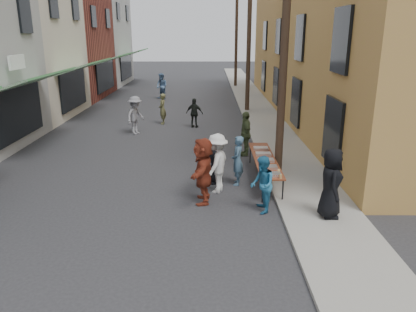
{
  "coord_description": "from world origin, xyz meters",
  "views": [
    {
      "loc": [
        1.98,
        -10.04,
        4.75
      ],
      "look_at": [
        1.93,
        1.22,
        1.3
      ],
      "focal_mm": 35.0,
      "sensor_mm": 36.0,
      "label": 1
    }
  ],
  "objects_px": {
    "utility_pole_near": "(285,40)",
    "catering_tray_sausage": "(272,174)",
    "guest_front_c": "(262,185)",
    "utility_pole_far": "(236,35)",
    "guest_front_a": "(216,159)",
    "utility_pole_mid": "(249,36)",
    "serving_table": "(265,160)",
    "server": "(331,183)"
  },
  "relations": [
    {
      "from": "utility_pole_near",
      "to": "guest_front_a",
      "type": "xyz_separation_m",
      "value": [
        -2.13,
        -0.52,
        -3.71
      ]
    },
    {
      "from": "utility_pole_far",
      "to": "serving_table",
      "type": "distance_m",
      "value": 24.57
    },
    {
      "from": "utility_pole_mid",
      "to": "utility_pole_near",
      "type": "bearing_deg",
      "value": -90.0
    },
    {
      "from": "utility_pole_mid",
      "to": "catering_tray_sausage",
      "type": "xyz_separation_m",
      "value": [
        -0.5,
        -13.92,
        -3.71
      ]
    },
    {
      "from": "utility_pole_near",
      "to": "guest_front_c",
      "type": "height_order",
      "value": "utility_pole_near"
    },
    {
      "from": "utility_pole_mid",
      "to": "utility_pole_far",
      "type": "height_order",
      "value": "same"
    },
    {
      "from": "utility_pole_far",
      "to": "server",
      "type": "height_order",
      "value": "utility_pole_far"
    },
    {
      "from": "utility_pole_far",
      "to": "guest_front_c",
      "type": "bearing_deg",
      "value": -91.92
    },
    {
      "from": "guest_front_c",
      "to": "utility_pole_mid",
      "type": "bearing_deg",
      "value": 174.91
    },
    {
      "from": "utility_pole_mid",
      "to": "serving_table",
      "type": "height_order",
      "value": "utility_pole_mid"
    },
    {
      "from": "utility_pole_mid",
      "to": "guest_front_a",
      "type": "distance_m",
      "value": 13.23
    },
    {
      "from": "utility_pole_far",
      "to": "server",
      "type": "relative_size",
      "value": 4.86
    },
    {
      "from": "utility_pole_near",
      "to": "catering_tray_sausage",
      "type": "bearing_deg",
      "value": -104.57
    },
    {
      "from": "serving_table",
      "to": "guest_front_a",
      "type": "xyz_separation_m",
      "value": [
        -1.63,
        -0.25,
        0.08
      ]
    },
    {
      "from": "serving_table",
      "to": "server",
      "type": "xyz_separation_m",
      "value": [
        1.31,
        -2.99,
        0.31
      ]
    },
    {
      "from": "guest_front_c",
      "to": "server",
      "type": "xyz_separation_m",
      "value": [
        1.71,
        -0.48,
        0.23
      ]
    },
    {
      "from": "serving_table",
      "to": "guest_front_c",
      "type": "xyz_separation_m",
      "value": [
        -0.4,
        -2.51,
        0.08
      ]
    },
    {
      "from": "utility_pole_near",
      "to": "server",
      "type": "xyz_separation_m",
      "value": [
        0.81,
        -3.26,
        -3.47
      ]
    },
    {
      "from": "utility_pole_near",
      "to": "server",
      "type": "distance_m",
      "value": 4.83
    },
    {
      "from": "guest_front_c",
      "to": "server",
      "type": "relative_size",
      "value": 0.86
    },
    {
      "from": "guest_front_a",
      "to": "guest_front_c",
      "type": "height_order",
      "value": "same"
    },
    {
      "from": "catering_tray_sausage",
      "to": "guest_front_c",
      "type": "distance_m",
      "value": 0.95
    },
    {
      "from": "utility_pole_far",
      "to": "utility_pole_mid",
      "type": "bearing_deg",
      "value": -90.0
    },
    {
      "from": "utility_pole_mid",
      "to": "catering_tray_sausage",
      "type": "bearing_deg",
      "value": -92.06
    },
    {
      "from": "utility_pole_near",
      "to": "guest_front_c",
      "type": "relative_size",
      "value": 5.67
    },
    {
      "from": "utility_pole_mid",
      "to": "server",
      "type": "relative_size",
      "value": 4.86
    },
    {
      "from": "utility_pole_mid",
      "to": "utility_pole_far",
      "type": "distance_m",
      "value": 12.0
    },
    {
      "from": "catering_tray_sausage",
      "to": "guest_front_a",
      "type": "distance_m",
      "value": 2.15
    },
    {
      "from": "guest_front_a",
      "to": "guest_front_c",
      "type": "bearing_deg",
      "value": 7.62
    },
    {
      "from": "serving_table",
      "to": "server",
      "type": "bearing_deg",
      "value": -66.39
    },
    {
      "from": "utility_pole_far",
      "to": "guest_front_a",
      "type": "distance_m",
      "value": 24.89
    },
    {
      "from": "serving_table",
      "to": "catering_tray_sausage",
      "type": "height_order",
      "value": "catering_tray_sausage"
    },
    {
      "from": "guest_front_c",
      "to": "utility_pole_near",
      "type": "bearing_deg",
      "value": 160.46
    },
    {
      "from": "utility_pole_near",
      "to": "utility_pole_mid",
      "type": "bearing_deg",
      "value": 90.0
    },
    {
      "from": "serving_table",
      "to": "guest_front_a",
      "type": "relative_size",
      "value": 2.52
    },
    {
      "from": "guest_front_c",
      "to": "utility_pole_far",
      "type": "bearing_deg",
      "value": 176.47
    },
    {
      "from": "utility_pole_near",
      "to": "catering_tray_sausage",
      "type": "height_order",
      "value": "utility_pole_near"
    },
    {
      "from": "server",
      "to": "utility_pole_far",
      "type": "bearing_deg",
      "value": 8.46
    },
    {
      "from": "utility_pole_near",
      "to": "utility_pole_far",
      "type": "height_order",
      "value": "same"
    },
    {
      "from": "serving_table",
      "to": "server",
      "type": "height_order",
      "value": "server"
    },
    {
      "from": "serving_table",
      "to": "catering_tray_sausage",
      "type": "bearing_deg",
      "value": -90.0
    },
    {
      "from": "utility_pole_near",
      "to": "utility_pole_mid",
      "type": "distance_m",
      "value": 12.0
    }
  ]
}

